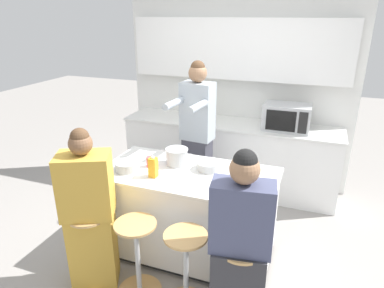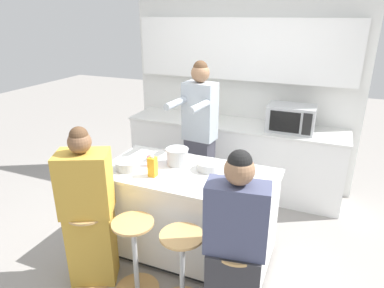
{
  "view_description": "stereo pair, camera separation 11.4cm",
  "coord_description": "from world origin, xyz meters",
  "views": [
    {
      "loc": [
        1.01,
        -2.64,
        2.26
      ],
      "look_at": [
        0.0,
        0.08,
        1.14
      ],
      "focal_mm": 32.0,
      "sensor_mm": 36.0,
      "label": 1
    },
    {
      "loc": [
        1.12,
        -2.6,
        2.26
      ],
      "look_at": [
        0.0,
        0.08,
        1.14
      ],
      "focal_mm": 32.0,
      "sensor_mm": 36.0,
      "label": 2
    }
  ],
  "objects": [
    {
      "name": "ground_plane",
      "position": [
        0.0,
        0.0,
        0.0
      ],
      "size": [
        16.0,
        16.0,
        0.0
      ],
      "primitive_type": "plane",
      "color": "gray"
    },
    {
      "name": "wall_back",
      "position": [
        0.0,
        1.78,
        1.54
      ],
      "size": [
        3.01,
        0.22,
        2.7
      ],
      "color": "silver",
      "rests_on": "ground_plane"
    },
    {
      "name": "back_counter",
      "position": [
        0.0,
        1.49,
        0.46
      ],
      "size": [
        2.8,
        0.61,
        0.92
      ],
      "color": "white",
      "rests_on": "ground_plane"
    },
    {
      "name": "kitchen_island",
      "position": [
        0.0,
        0.0,
        0.45
      ],
      "size": [
        1.61,
        0.82,
        0.89
      ],
      "color": "black",
      "rests_on": "ground_plane"
    },
    {
      "name": "bar_stool_leftmost",
      "position": [
        -0.65,
        -0.66,
        0.35
      ],
      "size": [
        0.38,
        0.38,
        0.69
      ],
      "color": "tan",
      "rests_on": "ground_plane"
    },
    {
      "name": "bar_stool_center_left",
      "position": [
        -0.22,
        -0.64,
        0.35
      ],
      "size": [
        0.38,
        0.38,
        0.69
      ],
      "color": "tan",
      "rests_on": "ground_plane"
    },
    {
      "name": "bar_stool_center_right",
      "position": [
        0.22,
        -0.64,
        0.35
      ],
      "size": [
        0.38,
        0.38,
        0.69
      ],
      "color": "tan",
      "rests_on": "ground_plane"
    },
    {
      "name": "bar_stool_rightmost",
      "position": [
        0.65,
        -0.63,
        0.35
      ],
      "size": [
        0.38,
        0.38,
        0.69
      ],
      "color": "tan",
      "rests_on": "ground_plane"
    },
    {
      "name": "person_cooking",
      "position": [
        -0.18,
        0.73,
        0.91
      ],
      "size": [
        0.4,
        0.6,
        1.8
      ],
      "rotation": [
        0.0,
        0.0,
        -0.1
      ],
      "color": "#383842",
      "rests_on": "ground_plane"
    },
    {
      "name": "person_wrapped_blanket",
      "position": [
        -0.64,
        -0.65,
        0.69
      ],
      "size": [
        0.5,
        0.44,
        1.44
      ],
      "rotation": [
        0.0,
        0.0,
        0.44
      ],
      "color": "gold",
      "rests_on": "ground_plane"
    },
    {
      "name": "person_seated_near",
      "position": [
        0.64,
        -0.65,
        0.67
      ],
      "size": [
        0.46,
        0.32,
        1.45
      ],
      "rotation": [
        0.0,
        0.0,
        0.15
      ],
      "color": "#333338",
      "rests_on": "ground_plane"
    },
    {
      "name": "cooking_pot",
      "position": [
        -0.17,
        0.13,
        0.97
      ],
      "size": [
        0.31,
        0.22,
        0.16
      ],
      "color": "#B7BABC",
      "rests_on": "kitchen_island"
    },
    {
      "name": "fruit_bowl",
      "position": [
        0.15,
        0.13,
        0.93
      ],
      "size": [
        0.23,
        0.23,
        0.08
      ],
      "color": "#B7BABC",
      "rests_on": "kitchen_island"
    },
    {
      "name": "mixing_bowl_steel",
      "position": [
        -0.55,
        -0.16,
        0.93
      ],
      "size": [
        0.22,
        0.22,
        0.08
      ],
      "color": "#B7BABC",
      "rests_on": "kitchen_island"
    },
    {
      "name": "coffee_cup_near",
      "position": [
        0.64,
        -0.26,
        0.93
      ],
      "size": [
        0.1,
        0.07,
        0.08
      ],
      "color": "#DB4C51",
      "rests_on": "kitchen_island"
    },
    {
      "name": "coffee_cup_far",
      "position": [
        -0.39,
        -0.01,
        0.94
      ],
      "size": [
        0.1,
        0.07,
        0.1
      ],
      "color": "#DB4C51",
      "rests_on": "kitchen_island"
    },
    {
      "name": "juice_carton",
      "position": [
        -0.27,
        -0.19,
        0.98
      ],
      "size": [
        0.07,
        0.07,
        0.19
      ],
      "color": "gold",
      "rests_on": "kitchen_island"
    },
    {
      "name": "microwave",
      "position": [
        0.7,
        1.46,
        1.08
      ],
      "size": [
        0.55,
        0.35,
        0.32
      ],
      "color": "#B2B5B7",
      "rests_on": "back_counter"
    },
    {
      "name": "potted_plant",
      "position": [
        -0.35,
        1.49,
        1.04
      ],
      "size": [
        0.16,
        0.16,
        0.22
      ],
      "color": "#93563D",
      "rests_on": "back_counter"
    }
  ]
}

